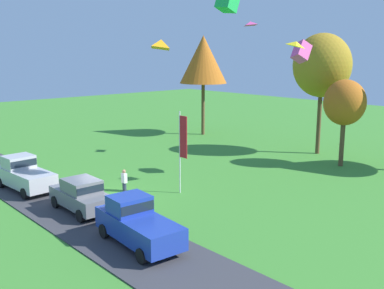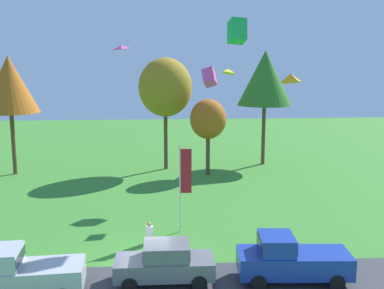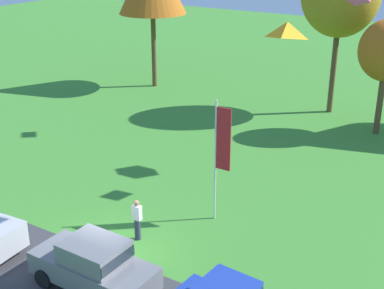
# 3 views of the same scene
# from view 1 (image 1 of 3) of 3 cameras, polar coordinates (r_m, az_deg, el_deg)

# --- Properties ---
(ground_plane) EXTENTS (120.00, 120.00, 0.00)m
(ground_plane) POSITION_cam_1_polar(r_m,az_deg,el_deg) (27.76, -11.10, -6.94)
(ground_plane) COLOR #3D842D
(pavement_strip) EXTENTS (36.00, 4.40, 0.06)m
(pavement_strip) POSITION_cam_1_polar(r_m,az_deg,el_deg) (26.68, -15.55, -7.86)
(pavement_strip) COLOR #38383D
(pavement_strip) RESTS_ON ground
(car_pickup_far_end) EXTENTS (5.12, 2.31, 2.14)m
(car_pickup_far_end) POSITION_cam_1_polar(r_m,az_deg,el_deg) (30.80, -20.60, -3.48)
(car_pickup_far_end) COLOR #B7B7BC
(car_pickup_far_end) RESTS_ON ground
(car_sedan_near_entrance) EXTENTS (4.42, 1.99, 1.84)m
(car_sedan_near_entrance) POSITION_cam_1_polar(r_m,az_deg,el_deg) (25.70, -13.86, -6.15)
(car_sedan_near_entrance) COLOR slate
(car_sedan_near_entrance) RESTS_ON ground
(car_pickup_mid_row) EXTENTS (5.12, 2.32, 2.14)m
(car_pickup_mid_row) POSITION_cam_1_polar(r_m,az_deg,el_deg) (21.05, -7.07, -9.71)
(car_pickup_mid_row) COLOR #1E389E
(car_pickup_mid_row) RESTS_ON ground
(person_beside_suv) EXTENTS (0.36, 0.24, 1.71)m
(person_beside_suv) POSITION_cam_1_polar(r_m,az_deg,el_deg) (27.97, -8.59, -4.83)
(person_beside_suv) COLOR #2D334C
(person_beside_suv) RESTS_ON ground
(tree_left_of_center) EXTENTS (4.98, 4.98, 10.51)m
(tree_left_of_center) POSITION_cam_1_polar(r_m,az_deg,el_deg) (48.02, 1.44, 10.72)
(tree_left_of_center) COLOR brown
(tree_left_of_center) RESTS_ON ground
(tree_lone_near) EXTENTS (4.90, 4.90, 10.35)m
(tree_lone_near) POSITION_cam_1_polar(r_m,az_deg,el_deg) (40.16, 16.19, 9.59)
(tree_lone_near) COLOR brown
(tree_lone_near) RESTS_ON ground
(tree_far_left) EXTENTS (3.19, 3.19, 6.74)m
(tree_far_left) POSITION_cam_1_polar(r_m,az_deg,el_deg) (36.32, 18.82, 5.01)
(tree_far_left) COLOR brown
(tree_far_left) RESTS_ON ground
(flag_banner) EXTENTS (0.71, 0.08, 5.21)m
(flag_banner) POSITION_cam_1_polar(r_m,az_deg,el_deg) (27.62, -1.25, 0.27)
(flag_banner) COLOR silver
(flag_banner) RESTS_ON ground
(kite_diamond_high_right) EXTENTS (1.24, 1.24, 0.52)m
(kite_diamond_high_right) POSITION_cam_1_polar(r_m,az_deg,el_deg) (29.48, 13.11, 12.34)
(kite_diamond_high_right) COLOR yellow
(kite_diamond_high_left) EXTENTS (0.92, 1.04, 0.53)m
(kite_diamond_high_left) POSITION_cam_1_polar(r_m,az_deg,el_deg) (20.35, -3.92, 12.62)
(kite_diamond_high_left) COLOR orange
(kite_box_over_trees) EXTENTS (1.24, 1.57, 1.66)m
(kite_box_over_trees) POSITION_cam_1_polar(r_m,az_deg,el_deg) (31.93, 13.71, 11.37)
(kite_box_over_trees) COLOR #EA4C9E
(kite_diamond_trailing_tail) EXTENTS (1.13, 0.90, 0.40)m
(kite_diamond_trailing_tail) POSITION_cam_1_polar(r_m,az_deg,el_deg) (37.96, 7.41, 15.00)
(kite_diamond_trailing_tail) COLOR #EA4C9E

